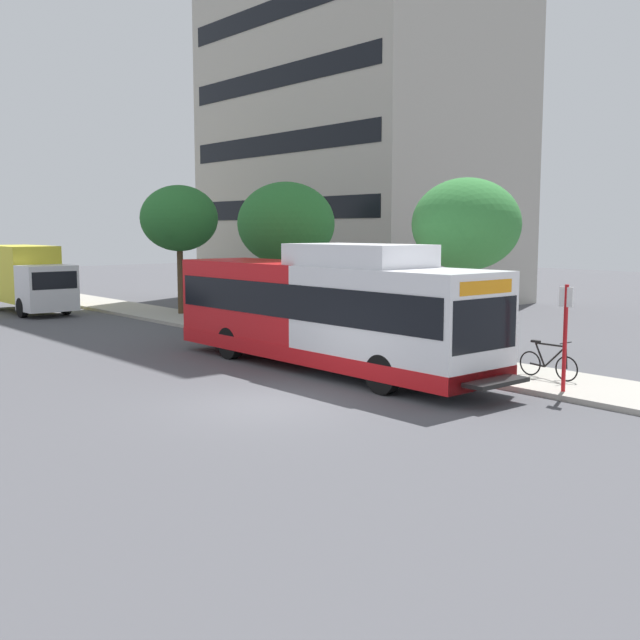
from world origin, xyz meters
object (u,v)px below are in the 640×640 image
(bus_stop_sign_pole, at_px, (565,330))
(street_tree_near_stop, at_px, (466,225))
(street_tree_far_block, at_px, (179,219))
(transit_bus, at_px, (325,311))
(bicycle_parked, at_px, (548,363))
(street_tree_mid_block, at_px, (286,224))
(box_truck_background, at_px, (26,277))

(bus_stop_sign_pole, bearing_deg, street_tree_near_stop, 67.63)
(bus_stop_sign_pole, height_order, street_tree_far_block, street_tree_far_block)
(transit_bus, distance_m, bicycle_parked, 6.33)
(bus_stop_sign_pole, xyz_separation_m, bicycle_parked, (1.15, 1.18, -1.09))
(bus_stop_sign_pole, bearing_deg, bicycle_parked, 45.76)
(street_tree_mid_block, bearing_deg, street_tree_near_stop, -89.96)
(street_tree_near_stop, relative_size, box_truck_background, 0.78)
(bicycle_parked, xyz_separation_m, street_tree_near_stop, (0.76, 3.46, 3.62))
(transit_bus, height_order, bicycle_parked, transit_bus)
(box_truck_background, bearing_deg, street_tree_far_block, -53.08)
(bus_stop_sign_pole, bearing_deg, street_tree_mid_block, 81.93)
(street_tree_far_block, bearing_deg, transit_bus, -104.08)
(street_tree_far_block, bearing_deg, box_truck_background, 126.92)
(bus_stop_sign_pole, bearing_deg, transit_bus, 106.81)
(bus_stop_sign_pole, xyz_separation_m, street_tree_near_stop, (1.91, 4.64, 2.53))
(bicycle_parked, height_order, street_tree_mid_block, street_tree_mid_block)
(street_tree_far_block, bearing_deg, street_tree_near_stop, -89.30)
(bus_stop_sign_pole, relative_size, street_tree_far_block, 0.44)
(street_tree_near_stop, xyz_separation_m, street_tree_far_block, (-0.20, 16.63, 0.36))
(transit_bus, height_order, street_tree_far_block, street_tree_far_block)
(street_tree_mid_block, height_order, street_tree_far_block, street_tree_far_block)
(box_truck_background, bearing_deg, bicycle_parked, -80.81)
(street_tree_near_stop, bearing_deg, box_truck_background, 102.35)
(street_tree_near_stop, height_order, street_tree_mid_block, street_tree_mid_block)
(street_tree_mid_block, bearing_deg, bus_stop_sign_pole, -98.07)
(bus_stop_sign_pole, distance_m, street_tree_mid_block, 13.83)
(bus_stop_sign_pole, xyz_separation_m, street_tree_mid_block, (1.91, 13.44, 2.61))
(street_tree_near_stop, xyz_separation_m, street_tree_mid_block, (-0.01, 8.80, 0.08))
(bicycle_parked, distance_m, street_tree_far_block, 20.49)
(bus_stop_sign_pole, relative_size, street_tree_mid_block, 0.45)
(street_tree_mid_block, height_order, box_truck_background, street_tree_mid_block)
(street_tree_near_stop, distance_m, box_truck_background, 23.77)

